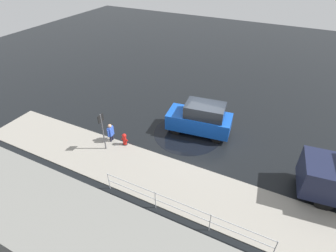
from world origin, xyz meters
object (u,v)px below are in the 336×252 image
object	(u,v)px
moving_hatchback	(201,118)
fire_hydrant	(125,139)
sign_post	(102,127)
pedestrian	(111,132)

from	to	relation	value
moving_hatchback	fire_hydrant	distance (m)	4.79
moving_hatchback	fire_hydrant	world-z (taller)	moving_hatchback
fire_hydrant	sign_post	distance (m)	1.63
moving_hatchback	pedestrian	distance (m)	5.51
fire_hydrant	pedestrian	size ratio (longest dim) A/B	0.66
moving_hatchback	sign_post	bearing A→B (deg)	43.00
fire_hydrant	pedestrian	distance (m)	0.97
moving_hatchback	pedestrian	size ratio (longest dim) A/B	3.35
moving_hatchback	sign_post	distance (m)	5.90
moving_hatchback	pedestrian	world-z (taller)	moving_hatchback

